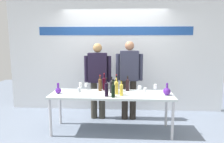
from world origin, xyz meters
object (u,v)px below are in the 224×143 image
Objects in this scene: display_table at (112,97)px; wine_glass_left_1 at (86,85)px; wine_glass_left_0 at (80,85)px; decanter_blue_right at (167,91)px; wine_bottle_1 at (116,84)px; wine_bottle_6 at (128,84)px; decanter_blue_left at (58,90)px; presenter_right at (129,75)px; wine_bottle_8 at (104,83)px; wine_bottle_0 at (121,89)px; wine_glass_right_0 at (155,87)px; wine_glass_left_2 at (79,90)px; wine_glass_right_2 at (140,88)px; wine_glass_right_1 at (145,90)px; wine_bottle_2 at (116,87)px; wine_bottle_4 at (112,86)px; wine_bottle_3 at (113,90)px; presenter_left at (98,76)px; wine_bottle_7 at (100,84)px; wine_bottle_5 at (106,89)px.

wine_glass_left_1 is at bearing 152.61° from display_table.
wine_glass_left_0 reaches higher than display_table.
display_table is at bearing 177.42° from decanter_blue_right.
decanter_blue_right is 0.68× the size of wine_bottle_1.
decanter_blue_left is at bearing -167.27° from wine_bottle_6.
wine_glass_left_0 is (-0.99, -0.46, -0.12)m from presenter_right.
decanter_blue_right is 1.25m from wine_bottle_8.
display_table is 7.74× the size of wine_bottle_6.
wine_bottle_0 is at bearing -3.62° from decanter_blue_left.
wine_glass_right_0 is at bearing -9.77° from wine_bottle_6.
wine_glass_left_2 is 1.28× the size of wine_glass_right_2.
wine_glass_left_1 is (-0.62, 0.07, -0.05)m from wine_bottle_1.
decanter_blue_right is at bearing 2.87° from wine_glass_right_1.
wine_glass_right_1 is at bearing -177.13° from decanter_blue_right.
wine_bottle_1 is at bearing 173.23° from wine_glass_right_2.
wine_bottle_2 is (-0.10, 0.09, 0.01)m from wine_bottle_0.
wine_bottle_4 reaches higher than decanter_blue_left.
display_table is 0.81m from presenter_right.
wine_bottle_3 reaches higher than wine_glass_right_1.
presenter_left is at bearing 122.24° from wine_bottle_2.
wine_bottle_1 is 1.07× the size of wine_bottle_4.
decanter_blue_left is 1.27× the size of wine_glass_right_0.
wine_bottle_6 is at bearing 12.06° from wine_bottle_1.
presenter_left is at bearing 117.43° from display_table.
wine_bottle_0 reaches higher than wine_glass_left_2.
presenter_right is at bearing 37.94° from wine_bottle_7.
wine_bottle_7 is (-0.55, -0.05, 0.01)m from wine_bottle_6.
wine_bottle_2 is at bearing -35.13° from wine_bottle_7.
display_table is at bearing 23.23° from wine_glass_left_2.
wine_bottle_6 reaches higher than wine_glass_right_1.
wine_glass_left_2 is 1.02× the size of wine_glass_right_0.
wine_bottle_4 is 0.91× the size of wine_bottle_8.
wine_bottle_3 is 0.61m from wine_glass_left_2.
wine_bottle_7 reaches higher than wine_glass_left_2.
wine_bottle_0 is 0.28m from wine_bottle_5.
wine_bottle_8 is (-0.25, 0.09, 0.00)m from wine_bottle_1.
wine_bottle_5 is 0.69m from wine_glass_left_0.
wine_bottle_3 is 0.90m from wine_glass_right_0.
wine_bottle_2 is 0.70m from wine_glass_left_1.
wine_bottle_7 is 2.02× the size of wine_glass_right_0.
wine_glass_right_2 is at bearing 7.21° from decanter_blue_left.
decanter_blue_left is 0.89× the size of decanter_blue_right.
presenter_right is 0.98m from wine_glass_left_1.
decanter_blue_right is 1.39× the size of wine_glass_left_0.
wine_glass_right_2 reaches higher than display_table.
wine_glass_right_0 is (1.49, -0.05, -0.00)m from wine_glass_left_0.
decanter_blue_left is 0.68× the size of wine_bottle_6.
wine_bottle_8 is at bearing 161.04° from wine_bottle_1.
wine_glass_left_0 is at bearing 178.23° from wine_glass_right_0.
display_table is at bearing 100.04° from wine_bottle_3.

